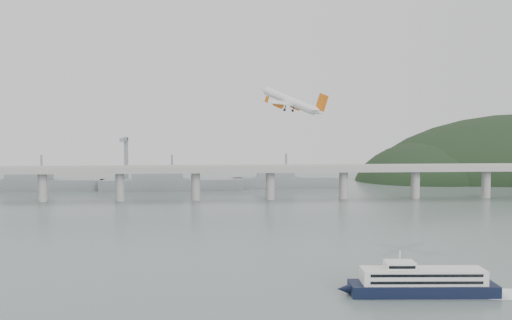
{
  "coord_description": "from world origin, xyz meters",
  "views": [
    {
      "loc": [
        -18.22,
        -199.04,
        52.19
      ],
      "look_at": [
        0.0,
        55.0,
        36.0
      ],
      "focal_mm": 42.0,
      "sensor_mm": 36.0,
      "label": 1
    }
  ],
  "objects": [
    {
      "name": "ferry",
      "position": [
        44.87,
        -24.85,
        3.71
      ],
      "size": [
        72.64,
        15.26,
        13.69
      ],
      "rotation": [
        0.0,
        0.0,
        -0.06
      ],
      "color": "black",
      "rests_on": "ground"
    },
    {
      "name": "bridge",
      "position": [
        -1.15,
        200.0,
        17.65
      ],
      "size": [
        800.0,
        22.0,
        23.9
      ],
      "color": "gray",
      "rests_on": "ground"
    },
    {
      "name": "distant_fleet",
      "position": [
        -155.36,
        265.08,
        6.22
      ],
      "size": [
        453.0,
        60.9,
        40.0
      ],
      "color": "slate",
      "rests_on": "ground"
    },
    {
      "name": "airliner",
      "position": [
        16.26,
        64.75,
        61.19
      ],
      "size": [
        31.06,
        32.87,
        15.9
      ],
      "rotation": [
        0.05,
        -0.33,
        2.28
      ],
      "color": "white",
      "rests_on": "ground"
    },
    {
      "name": "ground",
      "position": [
        0.0,
        0.0,
        0.0
      ],
      "size": [
        900.0,
        900.0,
        0.0
      ],
      "primitive_type": "plane",
      "color": "#566361",
      "rests_on": "ground"
    }
  ]
}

